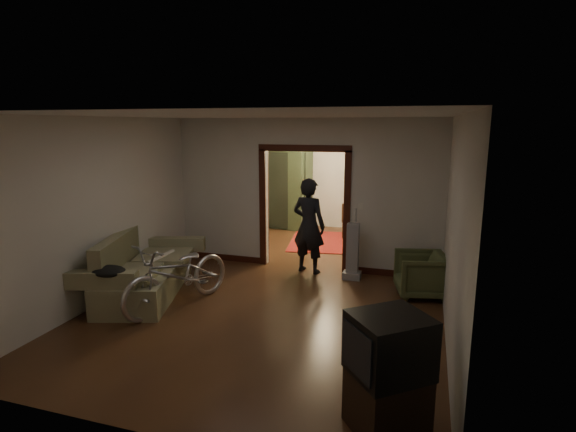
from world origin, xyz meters
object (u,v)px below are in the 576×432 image
at_px(person, 309,226).
at_px(locker, 290,190).
at_px(bicycle, 178,274).
at_px(sofa, 145,264).
at_px(armchair, 421,274).
at_px(desk, 372,223).

xyz_separation_m(person, locker, (-1.36, 3.31, 0.13)).
xyz_separation_m(bicycle, locker, (0.06, 5.47, 0.50)).
bearing_deg(person, sofa, 54.40).
bearing_deg(locker, bicycle, -75.26).
bearing_deg(sofa, person, 22.62).
relative_size(sofa, armchair, 2.83).
distance_m(person, desk, 3.16).
bearing_deg(bicycle, armchair, 42.87).
bearing_deg(desk, person, -91.76).
bearing_deg(locker, desk, 7.40).
height_order(bicycle, person, person).
relative_size(bicycle, desk, 2.09).
bearing_deg(locker, sofa, -83.97).
xyz_separation_m(sofa, bicycle, (0.79, -0.31, 0.01)).
distance_m(sofa, person, 2.91).
bearing_deg(desk, armchair, -58.47).
bearing_deg(bicycle, sofa, 177.05).
height_order(sofa, person, person).
height_order(armchair, person, person).
height_order(armchair, desk, armchair).
height_order(sofa, desk, sofa).
xyz_separation_m(bicycle, desk, (2.22, 5.17, -0.17)).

